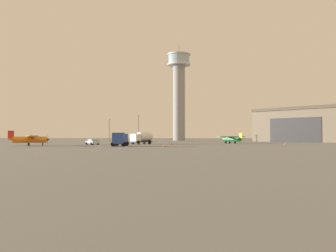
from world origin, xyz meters
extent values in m
plane|color=slate|center=(0.00, 0.00, 0.00)|extent=(400.00, 400.00, 0.00)
cylinder|color=gray|center=(-0.36, 72.91, 16.20)|extent=(5.12, 5.12, 32.40)
cylinder|color=silver|center=(-0.36, 72.91, 32.70)|extent=(9.87, 9.87, 0.60)
cylinder|color=#99B7C6|center=(-0.36, 72.91, 34.90)|extent=(9.08, 9.08, 3.80)
cylinder|color=silver|center=(-0.36, 72.91, 37.05)|extent=(9.87, 9.87, 0.50)
cylinder|color=#38383D|center=(-0.36, 72.91, 39.30)|extent=(0.16, 0.16, 4.00)
cube|color=#7A6B56|center=(43.84, 47.56, 5.34)|extent=(35.76, 35.07, 10.67)
cube|color=brown|center=(43.84, 47.56, 11.17)|extent=(36.60, 35.91, 1.00)
cube|color=#38383A|center=(37.34, 40.51, 4.00)|extent=(12.67, 11.70, 8.00)
cylinder|color=orange|center=(-32.44, 0.89, 1.32)|extent=(6.58, 4.41, 1.34)
cone|color=#38383D|center=(-29.24, 2.63, 1.32)|extent=(1.31, 1.29, 0.94)
cube|color=#38383D|center=(-29.24, 2.63, 1.32)|extent=(0.11, 0.13, 2.06)
cube|color=orange|center=(-32.15, 1.04, 2.10)|extent=(6.61, 10.30, 0.22)
cylinder|color=red|center=(-31.32, -0.48, 1.66)|extent=(0.59, 0.98, 1.47)
cylinder|color=red|center=(-32.98, 2.57, 1.66)|extent=(0.59, 0.98, 1.47)
cube|color=#99B7C6|center=(-31.29, 1.51, 1.69)|extent=(1.56, 1.51, 0.76)
cone|color=orange|center=(-35.64, -0.85, 1.43)|extent=(1.82, 1.61, 1.01)
cube|color=red|center=(-35.64, -0.85, 2.30)|extent=(1.11, 0.68, 1.84)
cube|color=orange|center=(-35.64, -0.85, 1.59)|extent=(2.41, 3.32, 0.11)
cylinder|color=black|center=(-30.15, 2.13, 0.33)|extent=(0.47, 0.66, 0.65)
cylinder|color=black|center=(-32.06, -0.26, 0.33)|extent=(0.47, 0.66, 0.65)
cylinder|color=black|center=(-33.20, 1.83, 0.33)|extent=(0.47, 0.66, 0.65)
cylinder|color=#287A42|center=(13.93, 22.03, 1.17)|extent=(4.54, 5.54, 1.19)
cone|color=#38383D|center=(12.01, 24.63, 1.17)|extent=(1.19, 1.19, 0.84)
cube|color=#38383D|center=(12.01, 24.63, 1.17)|extent=(0.11, 0.10, 1.83)
cube|color=#287A42|center=(13.76, 22.26, 1.87)|extent=(8.60, 6.90, 0.19)
cylinder|color=gold|center=(15.00, 23.18, 1.47)|extent=(0.81, 0.63, 1.31)
cylinder|color=gold|center=(12.52, 21.35, 1.47)|extent=(0.81, 0.63, 1.31)
cube|color=#99B7C6|center=(13.25, 22.96, 1.50)|extent=(1.40, 1.42, 0.67)
cone|color=#287A42|center=(15.86, 19.43, 1.27)|extent=(1.52, 1.62, 0.90)
cube|color=gold|center=(15.86, 19.43, 2.04)|extent=(0.72, 0.92, 1.64)
cube|color=#287A42|center=(15.86, 19.43, 1.42)|extent=(2.84, 2.42, 0.10)
cylinder|color=black|center=(12.56, 23.89, 0.29)|extent=(0.56, 0.47, 0.58)
cylinder|color=black|center=(14.90, 22.51, 0.29)|extent=(0.56, 0.47, 0.58)
cylinder|color=black|center=(13.20, 21.25, 0.29)|extent=(0.56, 0.47, 0.58)
cube|color=#38383D|center=(-9.98, 14.87, 0.62)|extent=(5.33, 5.34, 0.24)
cube|color=white|center=(-11.40, 13.45, 1.67)|extent=(2.85, 2.85, 1.86)
cube|color=#99B7C6|center=(-11.91, 12.94, 2.04)|extent=(1.54, 1.54, 0.93)
cylinder|color=white|center=(-9.33, 15.53, 1.89)|extent=(4.25, 4.25, 2.30)
cylinder|color=black|center=(-10.57, 12.71, 0.50)|extent=(0.90, 0.90, 1.00)
cylinder|color=black|center=(-12.15, 14.28, 0.50)|extent=(0.90, 0.90, 1.00)
cylinder|color=black|center=(-8.02, 15.27, 0.50)|extent=(0.90, 0.90, 1.00)
cylinder|color=black|center=(-9.59, 16.84, 0.50)|extent=(0.90, 0.90, 1.00)
cube|color=#38383D|center=(-12.61, -1.20, 0.62)|extent=(1.97, 6.52, 0.24)
cube|color=#2847A8|center=(-12.57, -3.53, 1.75)|extent=(2.34, 1.86, 2.02)
cube|color=#99B7C6|center=(-12.55, -4.38, 2.16)|extent=(1.96, 0.12, 1.01)
cube|color=#2847A8|center=(-12.63, -0.14, 1.65)|extent=(2.39, 4.41, 1.83)
cylinder|color=black|center=(-11.53, -3.45, 0.50)|extent=(1.00, 0.29, 1.00)
cylinder|color=black|center=(-13.61, -3.49, 0.50)|extent=(1.00, 0.29, 1.00)
cylinder|color=black|center=(-11.60, 0.76, 0.50)|extent=(1.00, 0.29, 1.00)
cylinder|color=black|center=(-13.68, 0.73, 0.50)|extent=(1.00, 0.29, 1.00)
cube|color=#B7BABF|center=(-21.16, 9.46, 0.59)|extent=(4.16, 4.60, 0.55)
cube|color=#99B7C6|center=(-21.03, 9.29, 1.12)|extent=(2.81, 2.95, 0.50)
cylinder|color=black|center=(-22.72, 10.10, 0.32)|extent=(0.61, 0.53, 0.64)
cylinder|color=black|center=(-21.43, 11.12, 0.32)|extent=(0.61, 0.53, 0.64)
cylinder|color=black|center=(-20.90, 7.80, 0.32)|extent=(0.61, 0.53, 0.64)
cylinder|color=black|center=(-19.61, 8.82, 0.32)|extent=(0.61, 0.53, 0.64)
cylinder|color=#38383D|center=(-24.77, 45.64, 3.96)|extent=(0.18, 0.18, 7.91)
sphere|color=#F9E5B2|center=(-24.77, 45.64, 8.13)|extent=(0.44, 0.44, 0.44)
cylinder|color=#38383D|center=(-15.48, 53.38, 4.83)|extent=(0.18, 0.18, 9.67)
sphere|color=#F9E5B2|center=(-15.48, 53.38, 9.89)|extent=(0.44, 0.44, 0.44)
cube|color=black|center=(-2.46, 14.64, 0.02)|extent=(0.36, 0.36, 0.04)
cone|color=orange|center=(-2.46, 14.64, 0.31)|extent=(0.30, 0.30, 0.54)
cylinder|color=white|center=(-2.46, 14.64, 0.34)|extent=(0.21, 0.21, 0.08)
cube|color=black|center=(22.78, 4.66, 0.02)|extent=(0.36, 0.36, 0.04)
cone|color=orange|center=(22.78, 4.66, 0.32)|extent=(0.30, 0.30, 0.56)
cylinder|color=white|center=(22.78, 4.66, 0.35)|extent=(0.21, 0.21, 0.08)
cube|color=black|center=(-3.39, -5.88, 0.02)|extent=(0.36, 0.36, 0.04)
cone|color=orange|center=(-3.39, -5.88, 0.31)|extent=(0.30, 0.30, 0.54)
cylinder|color=white|center=(-3.39, -5.88, 0.33)|extent=(0.21, 0.21, 0.08)
camera|label=1|loc=(-0.70, -68.77, 2.24)|focal=35.37mm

